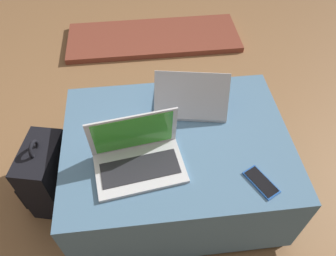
{
  "coord_description": "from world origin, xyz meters",
  "views": [
    {
      "loc": [
        -0.14,
        -0.89,
        1.62
      ],
      "look_at": [
        -0.04,
        0.0,
        0.55
      ],
      "focal_mm": 35.0,
      "sensor_mm": 36.0,
      "label": 1
    }
  ],
  "objects_px": {
    "laptop_near": "(138,156)",
    "cell_phone": "(261,182)",
    "laptop_far": "(191,101)",
    "backpack": "(46,176)"
  },
  "relations": [
    {
      "from": "laptop_near",
      "to": "cell_phone",
      "type": "distance_m",
      "value": 0.51
    },
    {
      "from": "laptop_far",
      "to": "cell_phone",
      "type": "height_order",
      "value": "laptop_far"
    },
    {
      "from": "laptop_near",
      "to": "cell_phone",
      "type": "bearing_deg",
      "value": -25.32
    },
    {
      "from": "laptop_near",
      "to": "backpack",
      "type": "distance_m",
      "value": 0.6
    },
    {
      "from": "laptop_far",
      "to": "backpack",
      "type": "xyz_separation_m",
      "value": [
        -0.75,
        -0.14,
        -0.32
      ]
    },
    {
      "from": "laptop_near",
      "to": "laptop_far",
      "type": "relative_size",
      "value": 1.06
    },
    {
      "from": "cell_phone",
      "to": "laptop_far",
      "type": "bearing_deg",
      "value": 88.95
    },
    {
      "from": "laptop_far",
      "to": "cell_phone",
      "type": "relative_size",
      "value": 2.24
    },
    {
      "from": "cell_phone",
      "to": "backpack",
      "type": "bearing_deg",
      "value": 135.08
    },
    {
      "from": "laptop_near",
      "to": "backpack",
      "type": "height_order",
      "value": "laptop_near"
    }
  ]
}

